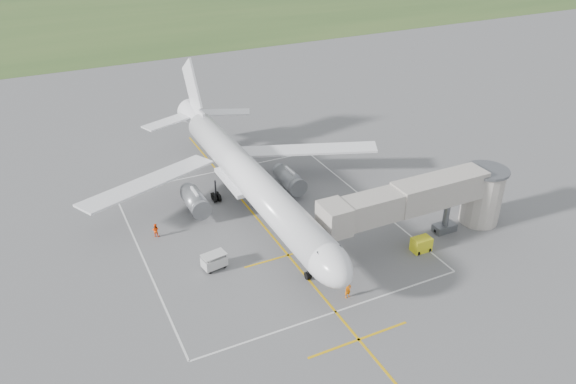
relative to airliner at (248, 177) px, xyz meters
name	(u,v)px	position (x,y,z in m)	size (l,w,h in m)	color
ground	(252,212)	(0.00, -0.75, -4.39)	(700.00, 700.00, 0.00)	#545456
grass_strip	(86,14)	(0.00, 129.25, -4.38)	(700.00, 120.00, 0.02)	#324F22
apron_markings	(272,236)	(0.00, -6.57, -4.38)	(28.20, 60.00, 0.01)	#D19C0C
airliner	(248,177)	(0.00, 0.00, 0.00)	(38.93, 46.75, 13.52)	silver
jet_bridge	(433,199)	(15.72, -14.25, 0.35)	(23.40, 5.00, 7.20)	gray
gpu_unit	(421,244)	(13.22, -16.19, -3.63)	(2.10, 1.50, 1.56)	yellow
baggage_cart	(214,261)	(-7.77, -9.47, -3.52)	(2.64, 1.83, 1.70)	silver
ramp_worker_nose	(348,290)	(2.08, -19.44, -3.47)	(0.67, 0.44, 1.84)	orange
ramp_worker_wing	(156,230)	(-11.68, -0.99, -3.58)	(0.79, 0.61, 1.62)	#FF4408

